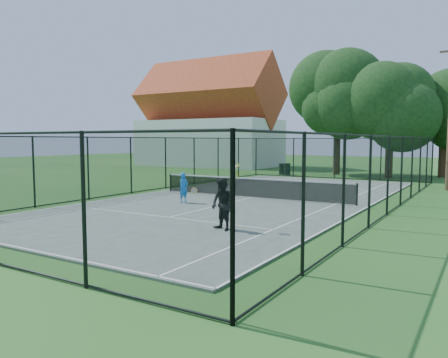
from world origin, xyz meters
The scene contains 12 objects.
ground centered at (0.00, 0.00, 0.00)m, with size 120.00×120.00×0.00m, color #20561D.
tennis_court centered at (0.00, 0.00, 0.03)m, with size 11.00×24.00×0.06m, color #4D5B53.
tennis_net centered at (0.00, 0.00, 0.58)m, with size 10.08×0.08×0.95m.
fence centered at (0.00, 0.00, 1.50)m, with size 13.10×26.10×3.00m.
tree_near_left centered at (-1.11, 17.07, 5.40)m, with size 6.73×6.73×8.78m.
tree_near_mid centered at (3.20, 16.08, 4.85)m, with size 6.02×6.02×7.88m.
tree_near_right centered at (6.62, 18.51, 4.67)m, with size 5.34×5.34×7.36m.
building centered at (-17.00, 22.00, 4.93)m, with size 15.30×8.15×11.87m.
trash_bin_left centered at (-4.90, 14.60, 0.46)m, with size 0.58×0.58×0.91m.
trash_bin_right centered at (-4.32, 14.27, 0.49)m, with size 0.58×0.58×0.96m.
player_blue centered at (-1.77, -3.13, 0.73)m, with size 0.78×0.53×1.34m.
player_black centered at (2.80, -7.28, 0.86)m, with size 0.93×0.90×2.05m.
Camera 1 is at (9.75, -18.56, 2.82)m, focal length 35.00 mm.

